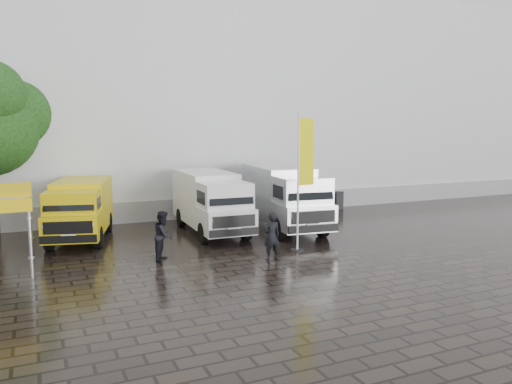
% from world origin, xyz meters
% --- Properties ---
extents(ground, '(120.00, 120.00, 0.00)m').
position_xyz_m(ground, '(0.00, 0.00, 0.00)').
color(ground, black).
rests_on(ground, ground).
extents(exhibition_hall, '(44.00, 16.00, 12.00)m').
position_xyz_m(exhibition_hall, '(2.00, 16.00, 6.00)').
color(exhibition_hall, silver).
rests_on(exhibition_hall, ground).
extents(hall_plinth, '(44.00, 0.15, 1.00)m').
position_xyz_m(hall_plinth, '(2.00, 7.95, 0.50)').
color(hall_plinth, gray).
rests_on(hall_plinth, ground).
extents(van_yellow, '(3.13, 5.38, 2.34)m').
position_xyz_m(van_yellow, '(-7.17, 5.14, 1.17)').
color(van_yellow, '#D2B80B').
rests_on(van_yellow, ground).
extents(van_white, '(2.18, 5.94, 2.55)m').
position_xyz_m(van_white, '(-2.00, 4.32, 1.27)').
color(van_white, white).
rests_on(van_white, ground).
extents(van_silver, '(2.83, 6.48, 2.72)m').
position_xyz_m(van_silver, '(1.21, 3.74, 1.36)').
color(van_silver, silver).
rests_on(van_silver, ground).
extents(flagpole, '(0.88, 0.50, 4.97)m').
position_xyz_m(flagpole, '(0.02, 0.04, 2.78)').
color(flagpole, black).
rests_on(flagpole, ground).
extents(wheelie_bin, '(0.69, 0.69, 0.97)m').
position_xyz_m(wheelie_bin, '(6.35, 7.38, 0.48)').
color(wheelie_bin, black).
rests_on(wheelie_bin, ground).
extents(person_front, '(0.60, 0.40, 1.63)m').
position_xyz_m(person_front, '(-1.60, -0.77, 0.82)').
color(person_front, black).
rests_on(person_front, ground).
extents(person_tent, '(0.95, 1.02, 1.68)m').
position_xyz_m(person_tent, '(-4.91, 0.76, 0.84)').
color(person_tent, black).
rests_on(person_tent, ground).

